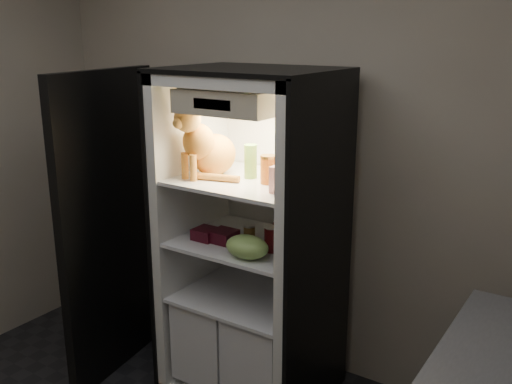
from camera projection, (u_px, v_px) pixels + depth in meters
room_shell at (25, 166)px, 1.91m from camera, size 3.60×3.60×3.60m
refrigerator at (254, 261)px, 3.24m from camera, size 0.90×0.72×1.88m
fridge_door at (111, 228)px, 3.42m from camera, size 0.20×0.87×1.85m
tabby_cat at (206, 147)px, 3.08m from camera, size 0.36×0.43×0.44m
parmesan_shaker at (251, 161)px, 3.06m from camera, size 0.07×0.07×0.18m
mayo_tub at (271, 165)px, 3.12m from camera, size 0.08×0.08×0.11m
salsa_jar at (268, 169)px, 2.95m from camera, size 0.08×0.08×0.15m
pepper_jar at (297, 166)px, 2.96m from camera, size 0.11×0.11×0.18m
cream_carton at (280, 180)px, 2.78m from camera, size 0.08×0.08×0.13m
soda_can_a at (278, 231)px, 3.13m from camera, size 0.06×0.06×0.12m
soda_can_b at (297, 238)px, 3.00m from camera, size 0.07×0.07×0.12m
soda_can_c at (271, 239)px, 2.98m from camera, size 0.07×0.07×0.13m
condiment_jar at (249, 232)px, 3.14m from camera, size 0.07×0.07×0.09m
grape_bag at (247, 247)px, 2.89m from camera, size 0.24×0.17×0.12m
berry_box_left at (206, 234)px, 3.16m from camera, size 0.12×0.12×0.06m
berry_box_right at (224, 236)px, 3.12m from camera, size 0.13×0.13×0.07m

